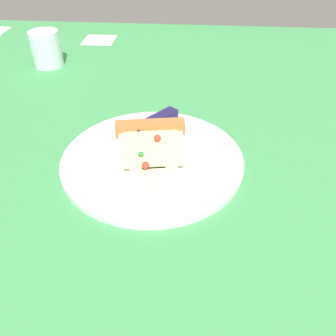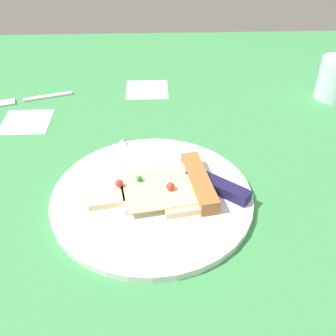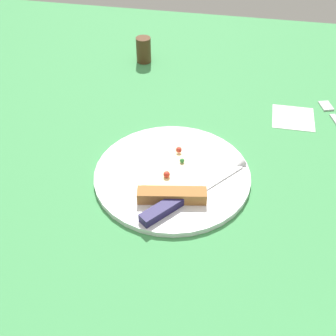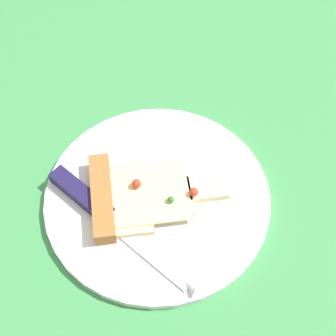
% 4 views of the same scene
% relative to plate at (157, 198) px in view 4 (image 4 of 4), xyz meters
% --- Properties ---
extents(ground_plane, '(1.52, 1.52, 0.03)m').
position_rel_plate_xyz_m(ground_plane, '(-0.04, 0.01, -0.02)').
color(ground_plane, '#3D8C4C').
rests_on(ground_plane, ground).
extents(plate, '(0.29, 0.29, 0.01)m').
position_rel_plate_xyz_m(plate, '(0.00, 0.00, 0.00)').
color(plate, silver).
rests_on(plate, ground_plane).
extents(pizza_slice, '(0.13, 0.18, 0.02)m').
position_rel_plate_xyz_m(pizza_slice, '(0.00, -0.03, 0.01)').
color(pizza_slice, beige).
rests_on(pizza_slice, plate).
extents(knife, '(0.17, 0.20, 0.02)m').
position_rel_plate_xyz_m(knife, '(0.04, -0.06, 0.01)').
color(knife, silver).
rests_on(knife, plate).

